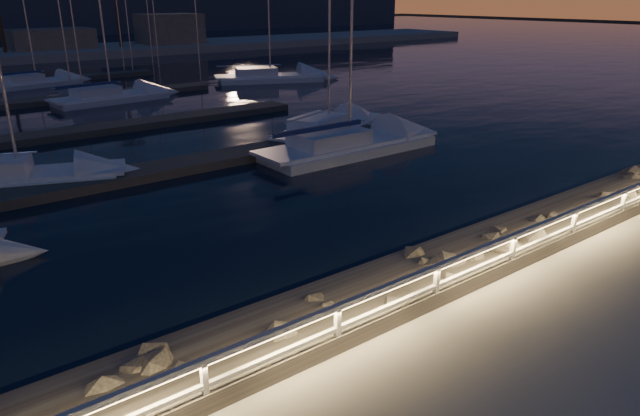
{
  "coord_description": "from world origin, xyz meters",
  "views": [
    {
      "loc": [
        -11.44,
        -7.77,
        6.9
      ],
      "look_at": [
        -2.37,
        4.0,
        1.36
      ],
      "focal_mm": 32.0,
      "sensor_mm": 36.0,
      "label": 1
    }
  ],
  "objects_px": {
    "sailboat_d": "(345,145)",
    "sailboat_k": "(34,82)",
    "guard_rail": "(488,254)",
    "sailboat_f": "(14,177)",
    "sailboat_c": "(327,128)",
    "sailboat_l": "(267,76)",
    "sailboat_g": "(108,96)"
  },
  "relations": [
    {
      "from": "guard_rail",
      "to": "sailboat_f",
      "type": "height_order",
      "value": "sailboat_f"
    },
    {
      "from": "sailboat_f",
      "to": "sailboat_g",
      "type": "bearing_deg",
      "value": 82.13
    },
    {
      "from": "sailboat_c",
      "to": "sailboat_k",
      "type": "xyz_separation_m",
      "value": [
        -8.78,
        30.31,
        -0.04
      ]
    },
    {
      "from": "sailboat_c",
      "to": "sailboat_l",
      "type": "xyz_separation_m",
      "value": [
        9.13,
        20.47,
        0.02
      ]
    },
    {
      "from": "sailboat_c",
      "to": "sailboat_d",
      "type": "xyz_separation_m",
      "value": [
        -1.76,
        -3.74,
        0.02
      ]
    },
    {
      "from": "sailboat_g",
      "to": "sailboat_k",
      "type": "xyz_separation_m",
      "value": [
        -2.5,
        11.89,
        -0.03
      ]
    },
    {
      "from": "sailboat_g",
      "to": "sailboat_k",
      "type": "height_order",
      "value": "sailboat_g"
    },
    {
      "from": "guard_rail",
      "to": "sailboat_g",
      "type": "relative_size",
      "value": 2.94
    },
    {
      "from": "guard_rail",
      "to": "sailboat_d",
      "type": "height_order",
      "value": "sailboat_d"
    },
    {
      "from": "sailboat_g",
      "to": "sailboat_f",
      "type": "bearing_deg",
      "value": -125.43
    },
    {
      "from": "sailboat_k",
      "to": "sailboat_l",
      "type": "xyz_separation_m",
      "value": [
        17.92,
        -9.84,
        0.06
      ]
    },
    {
      "from": "sailboat_d",
      "to": "sailboat_g",
      "type": "bearing_deg",
      "value": 101.55
    },
    {
      "from": "sailboat_d",
      "to": "sailboat_g",
      "type": "relative_size",
      "value": 1.14
    },
    {
      "from": "guard_rail",
      "to": "sailboat_f",
      "type": "xyz_separation_m",
      "value": [
        -7.65,
        17.88,
        -0.92
      ]
    },
    {
      "from": "sailboat_d",
      "to": "sailboat_g",
      "type": "height_order",
      "value": "sailboat_d"
    },
    {
      "from": "sailboat_f",
      "to": "sailboat_k",
      "type": "height_order",
      "value": "sailboat_f"
    },
    {
      "from": "sailboat_f",
      "to": "sailboat_k",
      "type": "bearing_deg",
      "value": 97.08
    },
    {
      "from": "sailboat_g",
      "to": "sailboat_k",
      "type": "bearing_deg",
      "value": 95.25
    },
    {
      "from": "guard_rail",
      "to": "sailboat_k",
      "type": "bearing_deg",
      "value": 90.37
    },
    {
      "from": "sailboat_k",
      "to": "sailboat_f",
      "type": "bearing_deg",
      "value": -115.64
    },
    {
      "from": "sailboat_k",
      "to": "sailboat_g",
      "type": "bearing_deg",
      "value": -89.91
    },
    {
      "from": "sailboat_f",
      "to": "sailboat_l",
      "type": "xyz_separation_m",
      "value": [
        25.26,
        19.97,
        0.02
      ]
    },
    {
      "from": "sailboat_c",
      "to": "sailboat_k",
      "type": "height_order",
      "value": "sailboat_c"
    },
    {
      "from": "sailboat_k",
      "to": "sailboat_c",
      "type": "bearing_deg",
      "value": -85.64
    },
    {
      "from": "sailboat_d",
      "to": "sailboat_f",
      "type": "distance_m",
      "value": 14.98
    },
    {
      "from": "sailboat_d",
      "to": "sailboat_k",
      "type": "height_order",
      "value": "sailboat_d"
    },
    {
      "from": "sailboat_f",
      "to": "sailboat_k",
      "type": "distance_m",
      "value": 30.7
    },
    {
      "from": "sailboat_f",
      "to": "sailboat_l",
      "type": "bearing_deg",
      "value": 59.25
    },
    {
      "from": "guard_rail",
      "to": "sailboat_l",
      "type": "distance_m",
      "value": 41.75
    },
    {
      "from": "sailboat_c",
      "to": "sailboat_d",
      "type": "relative_size",
      "value": 0.88
    },
    {
      "from": "sailboat_d",
      "to": "sailboat_k",
      "type": "distance_m",
      "value": 34.76
    },
    {
      "from": "sailboat_f",
      "to": "sailboat_c",
      "type": "bearing_deg",
      "value": 19.14
    }
  ]
}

